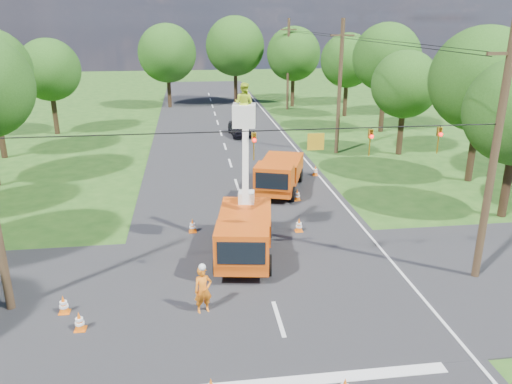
{
  "coord_description": "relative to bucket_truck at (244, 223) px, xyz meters",
  "views": [
    {
      "loc": [
        -2.78,
        -14.74,
        9.96
      ],
      "look_at": [
        0.03,
        6.17,
        2.6
      ],
      "focal_mm": 35.0,
      "sensor_mm": 36.0,
      "label": 1
    }
  ],
  "objects": [
    {
      "name": "road_cross",
      "position": [
        0.62,
        -3.06,
        -1.59
      ],
      "size": [
        56.0,
        10.0,
        0.07
      ],
      "primitive_type": "cube",
      "color": "black",
      "rests_on": "ground"
    },
    {
      "name": "tree_right_d",
      "position": [
        15.42,
        23.94,
        5.08
      ],
      "size": [
        6.0,
        6.0,
        9.7
      ],
      "color": "#382616",
      "rests_on": "ground"
    },
    {
      "name": "traffic_cone_7",
      "position": [
        6.02,
        11.24,
        -1.24
      ],
      "size": [
        0.38,
        0.38,
        0.71
      ],
      "color": "orange",
      "rests_on": "ground"
    },
    {
      "name": "traffic_cone_5",
      "position": [
        -6.88,
        -3.64,
        -1.24
      ],
      "size": [
        0.38,
        0.38,
        0.71
      ],
      "color": "orange",
      "rests_on": "ground"
    },
    {
      "name": "pole_right_near",
      "position": [
        9.12,
        -3.06,
        3.51
      ],
      "size": [
        1.8,
        0.3,
        10.0
      ],
      "color": "#4C3823",
      "rests_on": "ground"
    },
    {
      "name": "pole_right_far",
      "position": [
        9.12,
        36.94,
        3.51
      ],
      "size": [
        1.8,
        0.3,
        10.0
      ],
      "color": "#4C3823",
      "rests_on": "ground"
    },
    {
      "name": "tree_right_e",
      "position": [
        14.42,
        31.94,
        4.22
      ],
      "size": [
        5.6,
        5.6,
        8.63
      ],
      "color": "#382616",
      "rests_on": "ground"
    },
    {
      "name": "signal_span",
      "position": [
        2.85,
        -3.07,
        4.28
      ],
      "size": [
        18.0,
        0.29,
        1.07
      ],
      "color": "black",
      "rests_on": "ground"
    },
    {
      "name": "tree_left_f",
      "position": [
        -14.18,
        26.94,
        4.09
      ],
      "size": [
        5.4,
        5.4,
        8.4
      ],
      "color": "#382616",
      "rests_on": "ground"
    },
    {
      "name": "tree_far_a",
      "position": [
        -4.38,
        39.94,
        4.59
      ],
      "size": [
        6.6,
        6.6,
        9.5
      ],
      "color": "#382616",
      "rests_on": "ground"
    },
    {
      "name": "traffic_cone_3",
      "position": [
        3.8,
        6.67,
        -1.24
      ],
      "size": [
        0.38,
        0.38,
        0.71
      ],
      "color": "orange",
      "rests_on": "ground"
    },
    {
      "name": "edge_line",
      "position": [
        6.22,
        14.94,
        -1.59
      ],
      "size": [
        0.12,
        90.0,
        0.02
      ],
      "primitive_type": "cube",
      "color": "silver",
      "rests_on": "ground"
    },
    {
      "name": "pole_right_mid",
      "position": [
        9.12,
        16.94,
        3.51
      ],
      "size": [
        1.8,
        0.3,
        10.0
      ],
      "color": "#4C3823",
      "rests_on": "ground"
    },
    {
      "name": "tree_far_b",
      "position": [
        3.62,
        41.94,
        5.21
      ],
      "size": [
        7.0,
        7.0,
        10.32
      ],
      "color": "#382616",
      "rests_on": "ground"
    },
    {
      "name": "ground",
      "position": [
        0.62,
        14.94,
        -1.59
      ],
      "size": [
        140.0,
        140.0,
        0.0
      ],
      "primitive_type": "plane",
      "color": "#214B16",
      "rests_on": "ground"
    },
    {
      "name": "traffic_cone_4",
      "position": [
        -6.12,
        -4.8,
        -1.24
      ],
      "size": [
        0.38,
        0.38,
        0.71
      ],
      "color": "orange",
      "rests_on": "ground"
    },
    {
      "name": "ground_worker",
      "position": [
        -1.95,
        -4.23,
        -0.7
      ],
      "size": [
        0.74,
        0.59,
        1.78
      ],
      "primitive_type": "imported",
      "rotation": [
        0.0,
        0.0,
        0.27
      ],
      "color": "#E45413",
      "rests_on": "ground"
    },
    {
      "name": "stop_bar",
      "position": [
        0.62,
        -8.26,
        -1.59
      ],
      "size": [
        9.0,
        0.45,
        0.02
      ],
      "primitive_type": "cube",
      "color": "silver",
      "rests_on": "ground"
    },
    {
      "name": "second_truck",
      "position": [
        3.05,
        8.44,
        -0.47
      ],
      "size": [
        3.91,
        6.17,
        2.17
      ],
      "rotation": [
        0.0,
        0.0,
        -0.34
      ],
      "color": "#C14B0D",
      "rests_on": "ground"
    },
    {
      "name": "traffic_cone_8",
      "position": [
        -2.24,
        2.93,
        -1.24
      ],
      "size": [
        0.38,
        0.38,
        0.71
      ],
      "color": "orange",
      "rests_on": "ground"
    },
    {
      "name": "distant_car",
      "position": [
        2.21,
        23.94,
        -0.9
      ],
      "size": [
        1.98,
        4.18,
        1.38
      ],
      "primitive_type": "imported",
      "rotation": [
        0.0,
        0.0,
        0.09
      ],
      "color": "black",
      "rests_on": "ground"
    },
    {
      "name": "tree_right_b",
      "position": [
        15.62,
        8.94,
        4.84
      ],
      "size": [
        6.4,
        6.4,
        9.65
      ],
      "color": "#382616",
      "rests_on": "ground"
    },
    {
      "name": "road_main",
      "position": [
        0.62,
        14.94,
        -1.59
      ],
      "size": [
        12.0,
        100.0,
        0.06
      ],
      "primitive_type": "cube",
      "color": "black",
      "rests_on": "ground"
    },
    {
      "name": "bucket_truck",
      "position": [
        0.0,
        0.0,
        0.0
      ],
      "size": [
        3.06,
        6.12,
        7.53
      ],
      "rotation": [
        0.0,
        0.0,
        -0.16
      ],
      "color": "#C14B0D",
      "rests_on": "ground"
    },
    {
      "name": "traffic_cone_2",
      "position": [
        2.95,
        2.3,
        -1.24
      ],
      "size": [
        0.38,
        0.38,
        0.71
      ],
      "color": "orange",
      "rests_on": "ground"
    },
    {
      "name": "tree_far_c",
      "position": [
        10.12,
        38.94,
        4.47
      ],
      "size": [
        6.2,
        6.2,
        9.18
      ],
      "color": "#382616",
      "rests_on": "ground"
    },
    {
      "name": "tree_right_c",
      "position": [
        13.82,
        15.94,
        3.72
      ],
      "size": [
        5.0,
        5.0,
        7.83
      ],
      "color": "#382616",
      "rests_on": "ground"
    }
  ]
}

